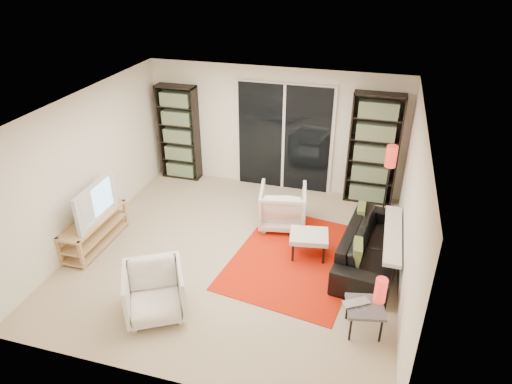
{
  "coord_description": "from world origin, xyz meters",
  "views": [
    {
      "loc": [
        1.92,
        -5.61,
        4.35
      ],
      "look_at": [
        0.25,
        0.3,
        1.0
      ],
      "focal_mm": 32.0,
      "sensor_mm": 36.0,
      "label": 1
    }
  ],
  "objects_px": {
    "bookshelf_right": "(373,150)",
    "tv_stand": "(95,230)",
    "side_table": "(365,309)",
    "ottoman": "(309,237)",
    "armchair_front": "(154,292)",
    "armchair_back": "(283,207)",
    "sofa": "(372,246)",
    "bookshelf_left": "(179,133)",
    "floor_lamp": "(390,164)"
  },
  "relations": [
    {
      "from": "sofa",
      "to": "armchair_back",
      "type": "xyz_separation_m",
      "value": [
        -1.56,
        0.67,
        0.06
      ]
    },
    {
      "from": "side_table",
      "to": "armchair_front",
      "type": "bearing_deg",
      "value": -170.88
    },
    {
      "from": "bookshelf_right",
      "to": "armchair_back",
      "type": "bearing_deg",
      "value": -136.85
    },
    {
      "from": "armchair_back",
      "to": "armchair_front",
      "type": "relative_size",
      "value": 1.03
    },
    {
      "from": "side_table",
      "to": "floor_lamp",
      "type": "height_order",
      "value": "floor_lamp"
    },
    {
      "from": "bookshelf_right",
      "to": "side_table",
      "type": "bearing_deg",
      "value": -87.3
    },
    {
      "from": "tv_stand",
      "to": "ottoman",
      "type": "bearing_deg",
      "value": 10.5
    },
    {
      "from": "armchair_front",
      "to": "ottoman",
      "type": "xyz_separation_m",
      "value": [
        1.72,
        1.82,
        -0.01
      ]
    },
    {
      "from": "armchair_back",
      "to": "side_table",
      "type": "xyz_separation_m",
      "value": [
        1.54,
        -2.16,
        -0.01
      ]
    },
    {
      "from": "side_table",
      "to": "bookshelf_left",
      "type": "bearing_deg",
      "value": 139.31
    },
    {
      "from": "armchair_back",
      "to": "ottoman",
      "type": "distance_m",
      "value": 0.97
    },
    {
      "from": "tv_stand",
      "to": "sofa",
      "type": "distance_m",
      "value": 4.42
    },
    {
      "from": "tv_stand",
      "to": "floor_lamp",
      "type": "distance_m",
      "value": 5.04
    },
    {
      "from": "sofa",
      "to": "armchair_back",
      "type": "relative_size",
      "value": 2.58
    },
    {
      "from": "ottoman",
      "to": "bookshelf_left",
      "type": "bearing_deg",
      "value": 146.05
    },
    {
      "from": "tv_stand",
      "to": "bookshelf_left",
      "type": "bearing_deg",
      "value": 82.88
    },
    {
      "from": "bookshelf_left",
      "to": "tv_stand",
      "type": "bearing_deg",
      "value": -97.12
    },
    {
      "from": "bookshelf_left",
      "to": "ottoman",
      "type": "relative_size",
      "value": 2.98
    },
    {
      "from": "bookshelf_left",
      "to": "sofa",
      "type": "height_order",
      "value": "bookshelf_left"
    },
    {
      "from": "armchair_front",
      "to": "sofa",
      "type": "bearing_deg",
      "value": 6.28
    },
    {
      "from": "side_table",
      "to": "ottoman",
      "type": "bearing_deg",
      "value": 124.37
    },
    {
      "from": "armchair_front",
      "to": "bookshelf_left",
      "type": "bearing_deg",
      "value": 79.91
    },
    {
      "from": "floor_lamp",
      "to": "armchair_front",
      "type": "bearing_deg",
      "value": -130.28
    },
    {
      "from": "bookshelf_right",
      "to": "ottoman",
      "type": "xyz_separation_m",
      "value": [
        -0.79,
        -2.06,
        -0.7
      ]
    },
    {
      "from": "bookshelf_right",
      "to": "armchair_front",
      "type": "distance_m",
      "value": 4.67
    },
    {
      "from": "sofa",
      "to": "bookshelf_left",
      "type": "bearing_deg",
      "value": 71.63
    },
    {
      "from": "sofa",
      "to": "floor_lamp",
      "type": "height_order",
      "value": "floor_lamp"
    },
    {
      "from": "sofa",
      "to": "armchair_back",
      "type": "height_order",
      "value": "armchair_back"
    },
    {
      "from": "ottoman",
      "to": "side_table",
      "type": "distance_m",
      "value": 1.68
    },
    {
      "from": "bookshelf_right",
      "to": "tv_stand",
      "type": "relative_size",
      "value": 1.54
    },
    {
      "from": "sofa",
      "to": "side_table",
      "type": "relative_size",
      "value": 3.8
    },
    {
      "from": "armchair_front",
      "to": "floor_lamp",
      "type": "relative_size",
      "value": 0.56
    },
    {
      "from": "tv_stand",
      "to": "ottoman",
      "type": "distance_m",
      "value": 3.46
    },
    {
      "from": "bookshelf_right",
      "to": "ottoman",
      "type": "relative_size",
      "value": 3.21
    },
    {
      "from": "armchair_front",
      "to": "ottoman",
      "type": "height_order",
      "value": "armchair_front"
    },
    {
      "from": "ottoman",
      "to": "floor_lamp",
      "type": "bearing_deg",
      "value": 54.09
    },
    {
      "from": "armchair_front",
      "to": "floor_lamp",
      "type": "height_order",
      "value": "floor_lamp"
    },
    {
      "from": "armchair_back",
      "to": "armchair_front",
      "type": "bearing_deg",
      "value": 56.04
    },
    {
      "from": "armchair_back",
      "to": "armchair_front",
      "type": "distance_m",
      "value": 2.82
    },
    {
      "from": "tv_stand",
      "to": "armchair_back",
      "type": "height_order",
      "value": "armchair_back"
    },
    {
      "from": "bookshelf_left",
      "to": "floor_lamp",
      "type": "distance_m",
      "value": 4.19
    },
    {
      "from": "armchair_front",
      "to": "side_table",
      "type": "relative_size",
      "value": 1.43
    },
    {
      "from": "armchair_front",
      "to": "ottoman",
      "type": "distance_m",
      "value": 2.5
    },
    {
      "from": "armchair_front",
      "to": "bookshelf_right",
      "type": "bearing_deg",
      "value": 27.94
    },
    {
      "from": "sofa",
      "to": "floor_lamp",
      "type": "distance_m",
      "value": 1.61
    },
    {
      "from": "bookshelf_left",
      "to": "side_table",
      "type": "height_order",
      "value": "bookshelf_left"
    },
    {
      "from": "armchair_front",
      "to": "armchair_back",
      "type": "bearing_deg",
      "value": 37.22
    },
    {
      "from": "sofa",
      "to": "armchair_back",
      "type": "distance_m",
      "value": 1.7
    },
    {
      "from": "sofa",
      "to": "floor_lamp",
      "type": "xyz_separation_m",
      "value": [
        0.13,
        1.41,
        0.76
      ]
    },
    {
      "from": "sofa",
      "to": "ottoman",
      "type": "height_order",
      "value": "sofa"
    }
  ]
}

